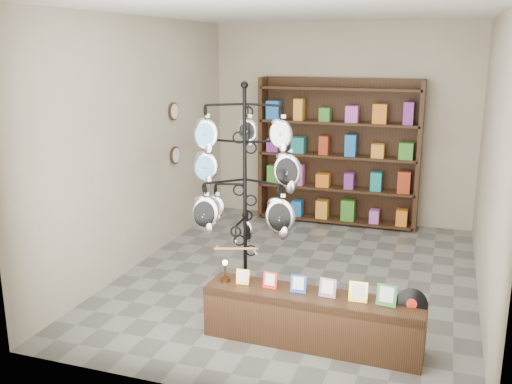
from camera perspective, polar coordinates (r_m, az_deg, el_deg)
ground at (r=6.84m, az=4.23°, el=-8.43°), size 5.00×5.00×0.00m
room_envelope at (r=6.36m, az=4.53°, el=7.13°), size 5.00×5.00×5.00m
display_tree at (r=5.74m, az=-1.12°, el=1.23°), size 1.20×1.17×2.32m
front_shelf at (r=5.32m, az=5.65°, el=-12.52°), size 1.99×0.46×0.70m
back_shelving at (r=8.71m, az=8.18°, el=3.50°), size 2.42×0.36×2.20m
wall_clocks at (r=7.85m, az=-8.17°, el=5.81°), size 0.03×0.24×0.84m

